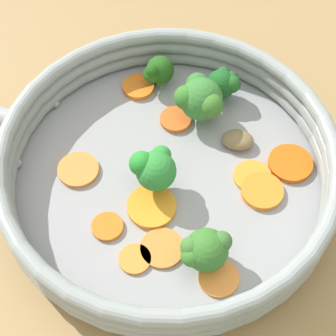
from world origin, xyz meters
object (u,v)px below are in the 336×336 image
at_px(carrot_slice_7, 152,207).
at_px(broccoli_floret_0, 154,169).
at_px(carrot_slice_0, 176,120).
at_px(broccoli_floret_1, 200,98).
at_px(mushroom_piece_0, 238,140).
at_px(carrot_slice_9, 138,87).
at_px(carrot_slice_2, 219,278).
at_px(carrot_slice_6, 262,191).
at_px(carrot_slice_10, 290,163).
at_px(carrot_slice_1, 252,177).
at_px(carrot_slice_8, 107,227).
at_px(broccoli_floret_3, 156,71).
at_px(carrot_slice_3, 135,259).
at_px(carrot_slice_5, 162,248).
at_px(broccoli_floret_4, 223,83).
at_px(skillet, 168,181).
at_px(carrot_slice_4, 78,170).
at_px(broccoli_floret_2, 205,250).

height_order(carrot_slice_7, broccoli_floret_0, broccoli_floret_0).
distance_m(carrot_slice_0, broccoli_floret_1, 0.04).
bearing_deg(mushroom_piece_0, carrot_slice_9, -39.80).
relative_size(carrot_slice_2, broccoli_floret_1, 0.68).
xyz_separation_m(carrot_slice_6, carrot_slice_10, (-0.03, -0.03, -0.00)).
bearing_deg(carrot_slice_1, carrot_slice_8, 17.69).
bearing_deg(broccoli_floret_0, carrot_slice_6, 172.66).
height_order(carrot_slice_1, broccoli_floret_3, broccoli_floret_3).
relative_size(carrot_slice_7, carrot_slice_9, 1.36).
xyz_separation_m(carrot_slice_3, carrot_slice_5, (-0.02, -0.01, -0.00)).
distance_m(carrot_slice_0, broccoli_floret_4, 0.06).
distance_m(skillet, carrot_slice_0, 0.07).
xyz_separation_m(carrot_slice_3, carrot_slice_8, (0.02, -0.03, 0.00)).
bearing_deg(carrot_slice_4, skillet, 171.96).
relative_size(carrot_slice_4, broccoli_floret_3, 1.15).
bearing_deg(mushroom_piece_0, carrot_slice_6, 105.08).
distance_m(carrot_slice_1, carrot_slice_3, 0.14).
height_order(carrot_slice_2, carrot_slice_6, carrot_slice_6).
height_order(carrot_slice_3, broccoli_floret_0, broccoli_floret_0).
height_order(carrot_slice_10, mushroom_piece_0, mushroom_piece_0).
relative_size(carrot_slice_3, carrot_slice_5, 0.74).
distance_m(carrot_slice_7, mushroom_piece_0, 0.11).
xyz_separation_m(carrot_slice_0, carrot_slice_7, (0.03, 0.10, 0.00)).
distance_m(carrot_slice_6, broccoli_floret_2, 0.09).
height_order(carrot_slice_7, carrot_slice_8, carrot_slice_7).
height_order(carrot_slice_8, carrot_slice_9, carrot_slice_9).
relative_size(carrot_slice_5, broccoli_floret_1, 0.75).
height_order(broccoli_floret_4, mushroom_piece_0, broccoli_floret_4).
distance_m(carrot_slice_10, broccoli_floret_3, 0.17).
xyz_separation_m(carrot_slice_7, broccoli_floret_3, (-0.01, -0.15, 0.02)).
bearing_deg(carrot_slice_7, carrot_slice_8, 23.26).
relative_size(carrot_slice_6, mushroom_piece_0, 1.26).
distance_m(carrot_slice_3, carrot_slice_8, 0.04).
bearing_deg(carrot_slice_7, carrot_slice_2, 126.35).
xyz_separation_m(carrot_slice_1, carrot_slice_9, (0.11, -0.12, 0.00)).
distance_m(skillet, carrot_slice_6, 0.09).
xyz_separation_m(carrot_slice_3, broccoli_floret_2, (-0.06, 0.01, 0.02)).
distance_m(broccoli_floret_0, mushroom_piece_0, 0.10).
height_order(broccoli_floret_1, broccoli_floret_3, broccoli_floret_1).
xyz_separation_m(broccoli_floret_2, broccoli_floret_3, (0.03, -0.21, -0.00)).
bearing_deg(mushroom_piece_0, carrot_slice_3, 47.96).
bearing_deg(broccoli_floret_1, carrot_slice_9, -35.61).
distance_m(carrot_slice_8, broccoli_floret_2, 0.10).
bearing_deg(broccoli_floret_3, skillet, 92.13).
relative_size(carrot_slice_3, carrot_slice_8, 1.00).
bearing_deg(carrot_slice_1, carrot_slice_2, 66.12).
distance_m(carrot_slice_6, carrot_slice_8, 0.15).
bearing_deg(broccoli_floret_3, carrot_slice_5, 88.22).
bearing_deg(carrot_slice_8, broccoli_floret_3, -107.77).
xyz_separation_m(carrot_slice_10, mushroom_piece_0, (0.05, -0.03, 0.00)).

